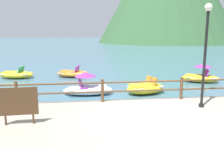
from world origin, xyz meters
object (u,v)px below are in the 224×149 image
object	(u,v)px
lamp_post	(206,46)
pedal_boat_1	(16,74)
pedal_boat_2	(88,88)
pedal_boat_0	(145,88)
pedal_boat_6	(201,76)
sign_board	(18,102)
pedal_boat_3	(72,73)

from	to	relation	value
lamp_post	pedal_boat_1	world-z (taller)	lamp_post
pedal_boat_1	pedal_boat_2	distance (m)	7.09
pedal_boat_0	pedal_boat_6	distance (m)	4.97
sign_board	pedal_boat_1	distance (m)	10.17
pedal_boat_1	pedal_boat_3	xyz separation A→B (m)	(3.97, 0.09, -0.03)
pedal_boat_1	pedal_boat_2	xyz separation A→B (m)	(5.03, -5.00, 0.09)
lamp_post	sign_board	xyz separation A→B (m)	(-6.50, -0.94, -1.61)
sign_board	pedal_boat_0	distance (m)	7.02
pedal_boat_3	pedal_boat_0	bearing A→B (deg)	-51.90
pedal_boat_1	pedal_boat_6	xyz separation A→B (m)	(12.47, -2.81, 0.12)
sign_board	pedal_boat_0	xyz separation A→B (m)	(5.27, 4.56, -0.83)
lamp_post	pedal_boat_6	distance (m)	7.16
pedal_boat_3	pedal_boat_6	world-z (taller)	pedal_boat_6
sign_board	pedal_boat_1	xyz separation A→B (m)	(-2.83, 9.73, -0.85)
lamp_post	sign_board	bearing A→B (deg)	-171.81
pedal_boat_0	pedal_boat_3	distance (m)	6.68
sign_board	pedal_boat_0	bearing A→B (deg)	40.89
pedal_boat_6	pedal_boat_0	bearing A→B (deg)	-151.62
pedal_boat_0	pedal_boat_3	size ratio (longest dim) A/B	0.95
pedal_boat_1	pedal_boat_3	bearing A→B (deg)	1.29
pedal_boat_0	pedal_boat_1	distance (m)	9.61
lamp_post	pedal_boat_0	world-z (taller)	lamp_post
pedal_boat_0	pedal_boat_2	world-z (taller)	pedal_boat_2
lamp_post	pedal_boat_6	bearing A→B (deg)	62.34
pedal_boat_2	pedal_boat_3	size ratio (longest dim) A/B	1.01
pedal_boat_6	pedal_boat_3	bearing A→B (deg)	161.18
lamp_post	pedal_boat_1	xyz separation A→B (m)	(-9.33, 8.80, -2.46)
pedal_boat_2	pedal_boat_0	bearing A→B (deg)	-3.11
pedal_boat_2	pedal_boat_3	xyz separation A→B (m)	(-1.05, 5.09, -0.12)
pedal_boat_0	pedal_boat_6	world-z (taller)	pedal_boat_6
sign_board	pedal_boat_2	bearing A→B (deg)	65.06
lamp_post	pedal_boat_2	bearing A→B (deg)	138.60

